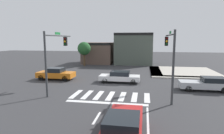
{
  "coord_description": "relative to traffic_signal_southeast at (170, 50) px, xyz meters",
  "views": [
    {
      "loc": [
        3.0,
        -20.95,
        5.09
      ],
      "look_at": [
        -0.65,
        0.08,
        1.99
      ],
      "focal_mm": 30.3,
      "sensor_mm": 36.0,
      "label": 1
    }
  ],
  "objects": [
    {
      "name": "car_red",
      "position": [
        -3.17,
        -8.24,
        -3.37
      ],
      "size": [
        1.87,
        4.5,
        1.49
      ],
      "rotation": [
        0.0,
        0.0,
        1.57
      ],
      "color": "red",
      "rests_on": "ground_plane"
    },
    {
      "name": "car_silver",
      "position": [
        3.95,
        2.53,
        -3.44
      ],
      "size": [
        4.76,
        1.73,
        1.39
      ],
      "rotation": [
        0.0,
        0.0,
        3.14
      ],
      "color": "#B7BABF",
      "rests_on": "ground_plane"
    },
    {
      "name": "ground_plane",
      "position": [
        -5.19,
        3.64,
        -4.14
      ],
      "size": [
        120.0,
        120.0,
        0.0
      ],
      "primitive_type": "plane",
      "color": "#353538"
    },
    {
      "name": "roadside_tree",
      "position": [
        -13.69,
        17.64,
        -0.78
      ],
      "size": [
        2.52,
        2.52,
        4.66
      ],
      "color": "#4C3823",
      "rests_on": "ground_plane"
    },
    {
      "name": "car_orange",
      "position": [
        -13.35,
        4.91,
        -3.37
      ],
      "size": [
        4.66,
        1.92,
        1.53
      ],
      "color": "orange",
      "rests_on": "ground_plane"
    },
    {
      "name": "traffic_signal_southwest",
      "position": [
        -10.69,
        -0.21,
        -0.03
      ],
      "size": [
        0.32,
        5.76,
        5.81
      ],
      "rotation": [
        0.0,
        0.0,
        1.57
      ],
      "color": "#383A3D",
      "rests_on": "ground_plane"
    },
    {
      "name": "traffic_signal_southeast",
      "position": [
        0.0,
        0.0,
        0.0
      ],
      "size": [
        0.32,
        6.05,
        5.84
      ],
      "rotation": [
        0.0,
        0.0,
        1.57
      ],
      "color": "#383A3D",
      "rests_on": "ground_plane"
    },
    {
      "name": "car_white",
      "position": [
        -5.07,
        4.68,
        -3.45
      ],
      "size": [
        4.79,
        1.83,
        1.35
      ],
      "color": "white",
      "rests_on": "ground_plane"
    },
    {
      "name": "curb_corner_northeast",
      "position": [
        3.3,
        13.06,
        -4.07
      ],
      "size": [
        10.0,
        10.6,
        0.15
      ],
      "color": "#B2AA9E",
      "rests_on": "ground_plane"
    },
    {
      "name": "crosswalk_near",
      "position": [
        -5.19,
        -0.86,
        -4.14
      ],
      "size": [
        7.09,
        2.87,
        0.01
      ],
      "color": "silver",
      "rests_on": "ground_plane"
    },
    {
      "name": "storefront_row",
      "position": [
        -7.6,
        22.58,
        -1.32
      ],
      "size": [
        14.54,
        6.7,
        6.42
      ],
      "color": "brown",
      "rests_on": "ground_plane"
    },
    {
      "name": "bike_detector_marking",
      "position": [
        -3.98,
        -5.03,
        -4.14
      ],
      "size": [
        0.9,
        0.9,
        0.01
      ],
      "color": "yellow",
      "rests_on": "ground_plane"
    }
  ]
}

